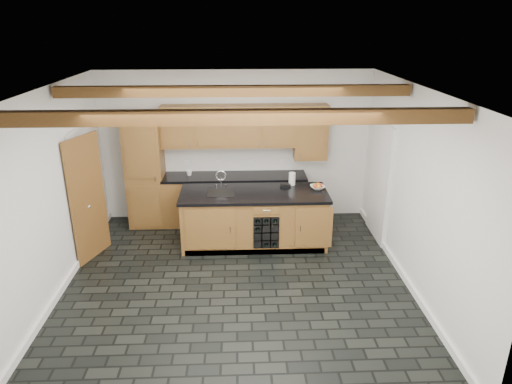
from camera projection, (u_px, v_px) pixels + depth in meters
ground at (237, 283)px, 6.69m from camera, size 5.00×5.00×0.00m
room_shell at (230, 173)px, 6.64m from camera, size 5.01×5.00×5.00m
back_cabinetry at (216, 172)px, 8.41m from camera, size 3.65×0.62×2.20m
island at (255, 218)px, 7.73m from camera, size 2.48×0.96×0.93m
faucet at (221, 190)px, 7.58m from camera, size 0.45×0.40×0.34m
kitchen_scale at (285, 185)px, 7.84m from camera, size 0.19×0.13×0.05m
fruit_bowl at (317, 187)px, 7.73m from camera, size 0.28×0.28×0.06m
fruit_cluster at (317, 185)px, 7.72m from camera, size 0.16×0.17×0.07m
paper_towel at (292, 179)px, 7.90m from camera, size 0.11×0.11×0.22m
mug at (189, 173)px, 8.39m from camera, size 0.12×0.12×0.10m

